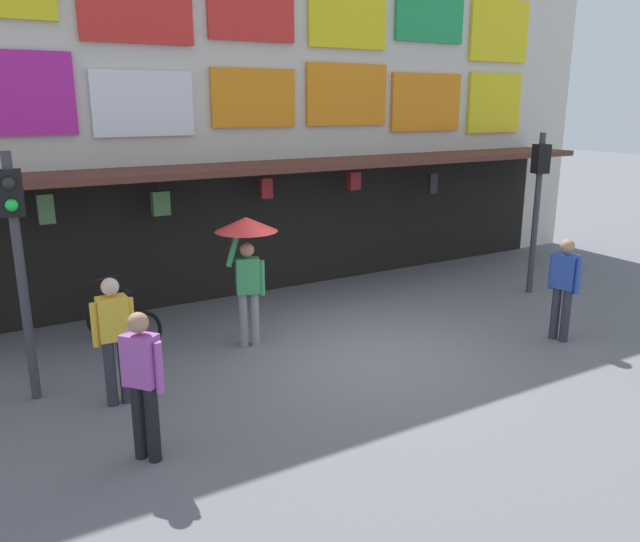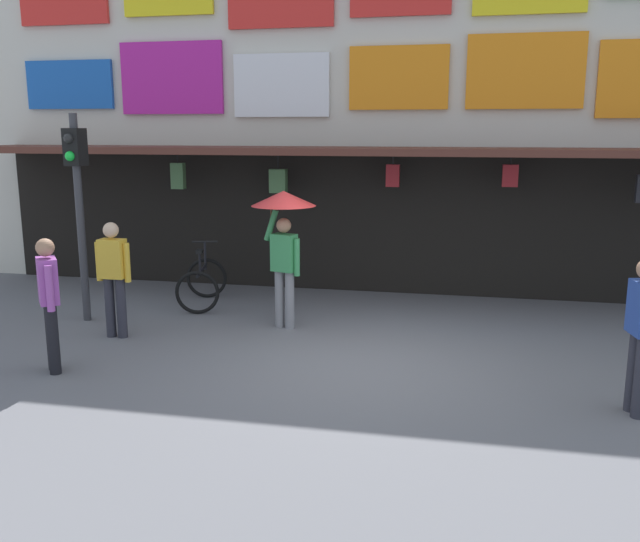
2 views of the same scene
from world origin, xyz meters
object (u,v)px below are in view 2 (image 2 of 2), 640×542
Objects in this scene: bicycle_parked at (202,283)px; pedestrian_in_green at (49,298)px; pedestrian_with_umbrella at (284,221)px; pedestrian_in_yellow at (114,273)px; traffic_light_near at (77,184)px.

bicycle_parked is 3.54m from pedestrian_in_green.
pedestrian_with_umbrella is 2.56m from pedestrian_in_yellow.
traffic_light_near is at bearing 141.80° from pedestrian_in_yellow.
pedestrian_with_umbrella is 3.44m from pedestrian_in_green.
pedestrian_in_green reaches higher than bicycle_parked.
pedestrian_in_green is (-0.05, -1.48, 0.00)m from pedestrian_in_yellow.
pedestrian_with_umbrella is 1.24× the size of pedestrian_in_green.
traffic_light_near reaches higher than bicycle_parked.
traffic_light_near reaches higher than pedestrian_in_yellow.
pedestrian_in_yellow is at bearing -156.96° from pedestrian_with_umbrella.
pedestrian_with_umbrella is at bearing 23.04° from pedestrian_in_yellow.
pedestrian_with_umbrella is at bearing -30.14° from bicycle_parked.
pedestrian_in_yellow is 1.00× the size of pedestrian_in_green.
pedestrian_in_yellow is (0.91, -0.71, -1.19)m from traffic_light_near.
traffic_light_near is at bearing 111.27° from pedestrian_in_green.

